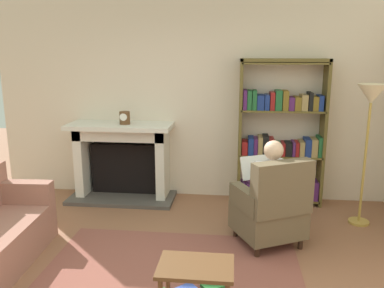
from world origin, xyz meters
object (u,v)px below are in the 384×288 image
(seated_reader, at_px, (267,187))
(floor_lamp, at_px, (370,107))
(mantel_clock, at_px, (125,118))
(armchair_reading, at_px, (272,208))
(fireplace, at_px, (123,158))
(bookshelf, at_px, (281,136))
(side_table, at_px, (196,274))

(seated_reader, height_order, floor_lamp, floor_lamp)
(mantel_clock, relative_size, floor_lamp, 0.10)
(floor_lamp, bearing_deg, mantel_clock, 171.23)
(armchair_reading, distance_m, seated_reader, 0.23)
(mantel_clock, height_order, seated_reader, mantel_clock)
(armchair_reading, relative_size, floor_lamp, 0.58)
(fireplace, height_order, mantel_clock, mantel_clock)
(armchair_reading, bearing_deg, bookshelf, -125.91)
(armchair_reading, distance_m, side_table, 1.46)
(mantel_clock, height_order, armchair_reading, mantel_clock)
(fireplace, height_order, bookshelf, bookshelf)
(bookshelf, relative_size, seated_reader, 1.69)
(bookshelf, height_order, armchair_reading, bookshelf)
(fireplace, xyz_separation_m, seated_reader, (1.89, -1.15, 0.05))
(seated_reader, height_order, side_table, seated_reader)
(side_table, bearing_deg, mantel_clock, 116.17)
(seated_reader, bearing_deg, mantel_clock, -57.05)
(bookshelf, xyz_separation_m, floor_lamp, (0.90, -0.59, 0.49))
(bookshelf, xyz_separation_m, seated_reader, (-0.26, -1.19, -0.30))
(bookshelf, distance_m, seated_reader, 1.25)
(armchair_reading, relative_size, seated_reader, 0.85)
(mantel_clock, xyz_separation_m, seated_reader, (1.82, -1.05, -0.53))
(mantel_clock, xyz_separation_m, armchair_reading, (1.87, -1.15, -0.73))
(bookshelf, bearing_deg, fireplace, -179.08)
(armchair_reading, distance_m, floor_lamp, 1.63)
(fireplace, bearing_deg, floor_lamp, -10.41)
(side_table, xyz_separation_m, floor_lamp, (1.77, 2.00, 1.01))
(mantel_clock, bearing_deg, side_table, -63.83)
(mantel_clock, relative_size, seated_reader, 0.15)
(fireplace, xyz_separation_m, mantel_clock, (0.07, -0.10, 0.58))
(floor_lamp, bearing_deg, bookshelf, 146.65)
(fireplace, distance_m, floor_lamp, 3.21)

